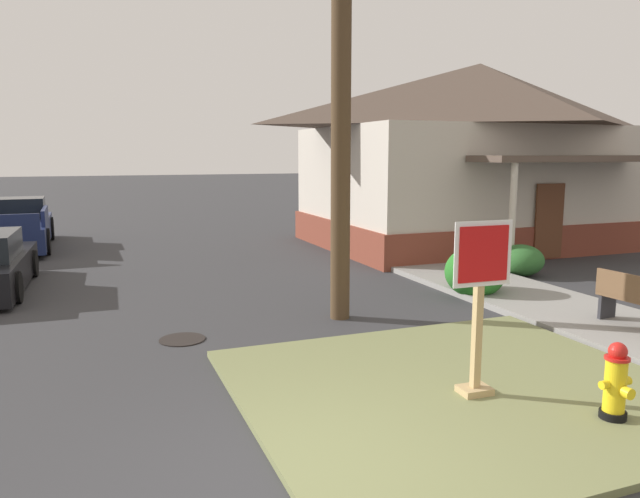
# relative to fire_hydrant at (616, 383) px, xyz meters

# --- Properties ---
(ground_plane) EXTENTS (160.00, 160.00, 0.00)m
(ground_plane) POSITION_rel_fire_hydrant_xyz_m (-3.49, 0.04, -0.47)
(ground_plane) COLOR #333335
(grass_corner_patch) EXTENTS (5.19, 4.71, 0.08)m
(grass_corner_patch) POSITION_rel_fire_hydrant_xyz_m (-0.98, 1.33, -0.43)
(grass_corner_patch) COLOR olive
(grass_corner_patch) RESTS_ON ground
(sidewalk_strip) EXTENTS (2.20, 14.71, 0.12)m
(sidewalk_strip) POSITION_rel_fire_hydrant_xyz_m (2.81, 5.00, -0.41)
(sidewalk_strip) COLOR gray
(sidewalk_strip) RESTS_ON ground
(fire_hydrant) EXTENTS (0.38, 0.34, 0.82)m
(fire_hydrant) POSITION_rel_fire_hydrant_xyz_m (0.00, 0.00, 0.00)
(fire_hydrant) COLOR black
(fire_hydrant) RESTS_ON grass_corner_patch
(stop_sign) EXTENTS (0.73, 0.29, 2.02)m
(stop_sign) POSITION_rel_fire_hydrant_xyz_m (-0.96, 1.06, 0.59)
(stop_sign) COLOR tan
(stop_sign) RESTS_ON grass_corner_patch
(manhole_cover) EXTENTS (0.70, 0.70, 0.02)m
(manhole_cover) POSITION_rel_fire_hydrant_xyz_m (-3.79, 4.59, -0.46)
(manhole_cover) COLOR black
(manhole_cover) RESTS_ON ground
(pickup_truck_navy) EXTENTS (2.20, 5.48, 1.48)m
(pickup_truck_navy) POSITION_rel_fire_hydrant_xyz_m (-7.21, 15.58, 0.15)
(pickup_truck_navy) COLOR #19234C
(pickup_truck_navy) RESTS_ON ground
(corner_house) EXTENTS (10.31, 8.19, 5.57)m
(corner_house) POSITION_rel_fire_hydrant_xyz_m (6.43, 11.51, 2.39)
(corner_house) COLOR brown
(corner_house) RESTS_ON ground
(shrub_near_porch) EXTENTS (1.05, 1.05, 0.74)m
(shrub_near_porch) POSITION_rel_fire_hydrant_xyz_m (4.33, 6.70, -0.10)
(shrub_near_porch) COLOR #2D622B
(shrub_near_porch) RESTS_ON ground
(shrub_by_curb) EXTENTS (1.19, 1.19, 1.01)m
(shrub_by_curb) POSITION_rel_fire_hydrant_xyz_m (2.06, 5.33, 0.04)
(shrub_by_curb) COLOR #277223
(shrub_by_curb) RESTS_ON ground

